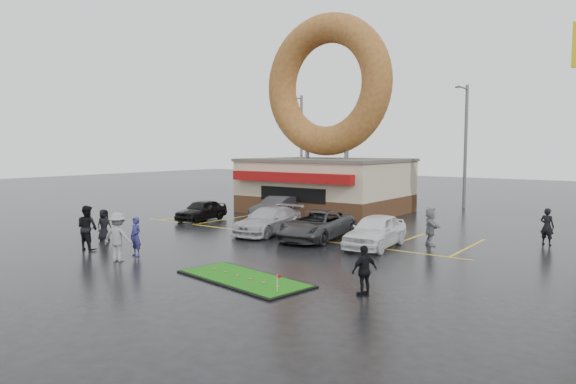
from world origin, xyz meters
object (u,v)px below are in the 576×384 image
Objects in this scene: car_silver at (269,221)px; putting_green at (244,279)px; car_dgrey at (278,208)px; dumpster at (262,200)px; person_blue at (136,237)px; person_cameraman at (364,271)px; car_grey at (316,225)px; donut_shop at (326,147)px; car_black at (201,210)px; streetlight_left at (301,144)px; car_white at (375,231)px; streetlight_mid at (465,143)px.

car_silver is 0.91× the size of putting_green.
car_dgrey reaches higher than dumpster.
person_blue is 10.30m from person_cameraman.
car_silver is at bearing 175.15° from car_grey.
car_black is (-3.84, -8.15, -3.83)m from donut_shop.
streetlight_left is 25.74m from person_blue.
donut_shop is 7.50× the size of dumpster.
car_white is 0.84× the size of putting_green.
car_black is at bearing -123.98° from streetlight_mid.
streetlight_mid is 1.72× the size of putting_green.
streetlight_mid reaches higher than putting_green.
person_blue is at bearing -59.05° from dumpster.
car_black is at bearing 162.34° from car_silver.
person_blue is at bearing -63.68° from person_cameraman.
car_white is at bearing -84.69° from streetlight_mid.
dumpster is (-11.50, -9.46, -4.13)m from streetlight_mid.
streetlight_left reaches higher than putting_green.
streetlight_mid is at bearing 79.54° from person_blue.
donut_shop is at bearing 113.87° from putting_green.
donut_shop is at bearing 97.03° from person_blue.
car_white is at bearing -47.70° from donut_shop.
dumpster is at bearing 134.73° from car_grey.
streetlight_left is at bearing -175.91° from streetlight_mid.
streetlight_left reaches higher than car_white.
dumpster is (-16.30, 14.97, -0.12)m from person_cameraman.
car_silver is at bearing 123.47° from putting_green.
person_cameraman is 0.86× the size of dumpster.
person_blue reaches higher than person_cameraman.
car_black is at bearing -94.68° from person_cameraman.
person_cameraman is (6.43, -7.10, 0.07)m from car_grey.
car_black is at bearing -74.63° from dumpster.
donut_shop is at bearing 98.89° from car_silver.
streetlight_mid reaches higher than car_black.
dumpster is (2.50, -8.46, -4.13)m from streetlight_left.
streetlight_left reaches higher than car_silver.
streetlight_mid is at bearing 48.62° from donut_shop.
person_blue is at bearing -138.90° from car_white.
donut_shop reaches higher than car_black.
streetlight_left is 1.79× the size of car_grey.
donut_shop reaches higher than streetlight_left.
dumpster is (-13.12, 7.96, -0.09)m from car_white.
car_dgrey is at bearing -94.08° from donut_shop.
streetlight_left is 1.00× the size of streetlight_mid.
donut_shop is 8.36× the size of person_blue.
person_cameraman reaches higher than car_grey.
donut_shop is 13.33m from car_white.
donut_shop is 10.50m from car_silver.
person_cameraman is 22.13m from dumpster.
streetlight_mid is at bearing 4.09° from streetlight_left.
person_blue is at bearing -102.38° from streetlight_mid.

